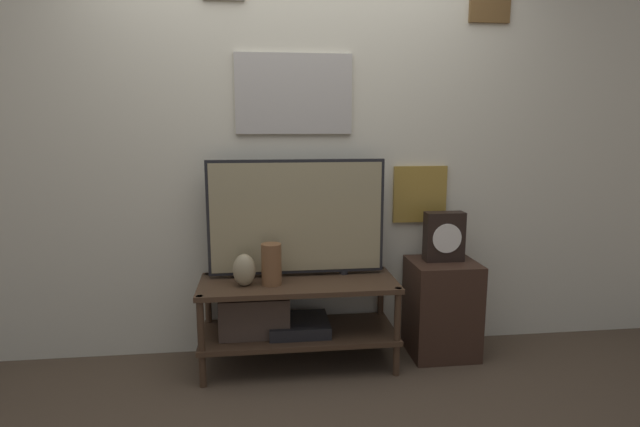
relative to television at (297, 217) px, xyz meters
name	(u,v)px	position (x,y,z in m)	size (l,w,h in m)	color
ground_plane	(303,387)	(0.00, -0.38, -0.90)	(12.00, 12.00, 0.00)	#4C3D2D
wall_back	(295,140)	(0.01, 0.18, 0.46)	(6.40, 0.08, 2.70)	beige
media_console	(283,313)	(-0.09, -0.10, -0.56)	(1.17, 0.47, 0.53)	#422D1E
television	(297,217)	(0.00, 0.00, 0.00)	(1.06, 0.05, 0.71)	black
vase_tall_ceramic	(271,264)	(-0.16, -0.15, -0.25)	(0.12, 0.12, 0.24)	brown
vase_urn_stoneware	(244,270)	(-0.31, -0.16, -0.27)	(0.13, 0.10, 0.19)	tan
vase_slim_bronze	(252,257)	(-0.28, 0.09, -0.26)	(0.08, 0.08, 0.21)	#4C5647
side_table	(442,308)	(0.91, -0.06, -0.59)	(0.41, 0.38, 0.61)	#382319
mantel_clock	(444,237)	(0.92, -0.03, -0.14)	(0.24, 0.11, 0.31)	black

